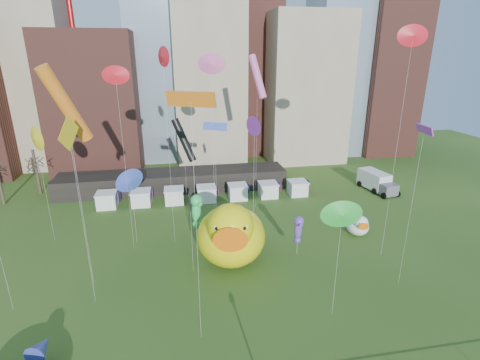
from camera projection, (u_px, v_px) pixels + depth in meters
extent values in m
cube|color=gray|center=(31.00, 60.00, 69.36)|extent=(14.00, 12.00, 42.00)
cube|color=brown|center=(95.00, 104.00, 68.39)|extent=(16.00, 14.00, 26.00)
cube|color=#8C9EB2|center=(156.00, 25.00, 73.02)|extent=(12.00, 12.00, 55.00)
cube|color=gray|center=(208.00, 80.00, 74.40)|extent=(14.00, 14.00, 34.00)
cube|color=gray|center=(304.00, 89.00, 76.49)|extent=(16.00, 14.00, 30.00)
cube|color=#8C9EB2|center=(343.00, 44.00, 78.88)|extent=(14.00, 12.00, 48.00)
cube|color=brown|center=(387.00, 73.00, 80.64)|extent=(12.00, 12.00, 36.00)
cube|color=black|center=(174.00, 181.00, 61.44)|extent=(38.00, 6.00, 3.20)
cube|color=white|center=(107.00, 201.00, 54.38)|extent=(2.80, 2.80, 2.20)
cube|color=red|center=(119.00, 197.00, 54.51)|extent=(0.08, 1.40, 1.60)
cube|color=white|center=(141.00, 198.00, 55.20)|extent=(2.80, 2.80, 2.20)
cube|color=red|center=(153.00, 195.00, 55.33)|extent=(0.08, 1.40, 1.60)
cube|color=white|center=(174.00, 196.00, 56.02)|extent=(2.80, 2.80, 2.20)
cube|color=red|center=(186.00, 193.00, 56.16)|extent=(0.08, 1.40, 1.60)
cube|color=white|center=(206.00, 194.00, 56.85)|extent=(2.80, 2.80, 2.20)
cube|color=red|center=(218.00, 191.00, 56.98)|extent=(0.08, 1.40, 1.60)
cube|color=white|center=(238.00, 192.00, 57.67)|extent=(2.80, 2.80, 2.20)
cube|color=red|center=(249.00, 189.00, 57.80)|extent=(0.08, 1.40, 1.60)
cube|color=white|center=(268.00, 190.00, 58.49)|extent=(2.80, 2.80, 2.20)
cube|color=red|center=(279.00, 187.00, 58.62)|extent=(0.08, 1.40, 1.60)
cube|color=white|center=(297.00, 188.00, 59.31)|extent=(2.80, 2.80, 2.20)
cube|color=red|center=(308.00, 185.00, 59.44)|extent=(0.08, 1.40, 1.60)
cylinder|color=#382B21|center=(37.00, 172.00, 58.98)|extent=(0.44, 0.44, 7.50)
ellipsoid|color=yellow|center=(231.00, 235.00, 39.67)|extent=(8.83, 9.93, 6.24)
ellipsoid|color=yellow|center=(231.00, 223.00, 42.98)|extent=(2.29, 1.91, 2.53)
sphere|color=yellow|center=(231.00, 226.00, 36.21)|extent=(5.36, 5.36, 4.69)
cone|color=orange|center=(231.00, 237.00, 34.38)|extent=(2.88, 2.49, 2.58)
sphere|color=white|center=(217.00, 227.00, 34.76)|extent=(0.84, 0.84, 0.84)
sphere|color=white|center=(244.00, 226.00, 34.81)|extent=(0.84, 0.84, 0.84)
sphere|color=black|center=(217.00, 228.00, 34.39)|extent=(0.42, 0.42, 0.42)
sphere|color=black|center=(244.00, 228.00, 34.43)|extent=(0.42, 0.42, 0.42)
ellipsoid|color=white|center=(357.00, 226.00, 46.24)|extent=(3.25, 3.66, 2.33)
ellipsoid|color=white|center=(354.00, 222.00, 47.48)|extent=(0.85, 0.70, 0.94)
sphere|color=white|center=(361.00, 223.00, 44.95)|extent=(1.97, 1.97, 1.75)
cone|color=orange|center=(363.00, 226.00, 44.27)|extent=(1.06, 0.91, 0.96)
sphere|color=white|center=(359.00, 223.00, 44.40)|extent=(0.32, 0.32, 0.32)
sphere|color=white|center=(366.00, 223.00, 44.44)|extent=(0.32, 0.32, 0.32)
sphere|color=black|center=(359.00, 223.00, 44.26)|extent=(0.16, 0.16, 0.16)
sphere|color=black|center=(367.00, 223.00, 44.30)|extent=(0.16, 0.16, 0.16)
cylinder|color=silver|center=(197.00, 229.00, 43.08)|extent=(0.03, 0.03, 4.45)
ellipsoid|color=green|center=(196.00, 212.00, 42.34)|extent=(1.34, 1.22, 2.79)
sphere|color=green|center=(196.00, 201.00, 41.71)|extent=(1.82, 1.82, 1.42)
cone|color=green|center=(196.00, 203.00, 41.14)|extent=(0.77, 1.01, 0.50)
sphere|color=green|center=(197.00, 224.00, 42.92)|extent=(1.00, 1.00, 1.00)
cylinder|color=silver|center=(297.00, 242.00, 41.44)|extent=(0.03, 0.03, 3.07)
ellipsoid|color=#603EBA|center=(298.00, 230.00, 40.93)|extent=(0.91, 0.76, 2.22)
sphere|color=#603EBA|center=(299.00, 221.00, 40.40)|extent=(1.20, 1.20, 1.13)
cone|color=#603EBA|center=(301.00, 224.00, 39.95)|extent=(0.44, 0.73, 0.40)
sphere|color=#603EBA|center=(297.00, 240.00, 41.40)|extent=(0.79, 0.79, 0.79)
cone|color=#48328A|center=(41.00, 347.00, 26.69)|extent=(1.98, 2.14, 1.58)
cube|color=silver|center=(374.00, 179.00, 61.58)|extent=(3.65, 6.02, 2.82)
cube|color=#595960|center=(388.00, 190.00, 58.56)|extent=(2.91, 2.45, 1.80)
cylinder|color=black|center=(374.00, 191.00, 59.73)|extent=(0.45, 1.05, 1.02)
cylinder|color=black|center=(388.00, 189.00, 60.64)|extent=(0.45, 1.05, 1.02)
cylinder|color=black|center=(359.00, 184.00, 63.13)|extent=(0.45, 1.05, 1.02)
cylinder|color=black|center=(373.00, 182.00, 64.04)|extent=(0.45, 1.05, 1.02)
cylinder|color=silver|center=(395.00, 156.00, 37.88)|extent=(0.02, 0.02, 23.63)
cone|color=red|center=(413.00, 36.00, 33.98)|extent=(2.06, 0.46, 2.05)
cylinder|color=silver|center=(256.00, 145.00, 52.02)|extent=(0.02, 0.02, 19.06)
cylinder|color=pink|center=(258.00, 77.00, 48.87)|extent=(2.49, 3.54, 5.91)
cylinder|color=silver|center=(186.00, 181.00, 48.86)|extent=(0.02, 0.02, 11.37)
cylinder|color=black|center=(184.00, 140.00, 46.98)|extent=(3.39, 2.62, 5.76)
cylinder|color=silver|center=(83.00, 224.00, 31.27)|extent=(0.02, 0.02, 16.04)
cube|color=yellow|center=(69.00, 133.00, 28.63)|extent=(0.96, 2.73, 2.87)
cylinder|color=silver|center=(216.00, 185.00, 43.20)|extent=(0.02, 0.02, 14.24)
cube|color=blue|center=(215.00, 126.00, 40.85)|extent=(2.69, 1.71, 0.87)
cylinder|color=silver|center=(197.00, 232.00, 26.47)|extent=(0.02, 0.02, 19.22)
cube|color=orange|center=(191.00, 99.00, 23.30)|extent=(3.28, 1.91, 1.04)
cylinder|color=silver|center=(253.00, 199.00, 37.58)|extent=(0.02, 0.02, 15.36)
cone|color=purple|center=(254.00, 126.00, 35.04)|extent=(0.79, 1.91, 1.93)
cylinder|color=silver|center=(169.00, 157.00, 41.09)|extent=(0.02, 0.02, 21.73)
cone|color=red|center=(162.00, 57.00, 37.50)|extent=(1.06, 2.05, 2.11)
cylinder|color=silver|center=(213.00, 158.00, 42.11)|extent=(0.02, 0.02, 20.99)
cone|color=pink|center=(211.00, 64.00, 38.64)|extent=(2.03, 1.32, 2.18)
cylinder|color=silver|center=(192.00, 236.00, 37.31)|extent=(0.02, 0.02, 8.30)
cube|color=black|center=(190.00, 199.00, 35.94)|extent=(0.15, 2.58, 2.58)
cylinder|color=silver|center=(337.00, 267.00, 30.69)|extent=(0.02, 0.02, 9.71)
cone|color=green|center=(342.00, 215.00, 29.09)|extent=(2.38, 0.51, 2.36)
cylinder|color=silver|center=(46.00, 192.00, 42.91)|extent=(0.02, 0.02, 12.94)
cone|color=yellow|center=(35.00, 139.00, 40.78)|extent=(1.97, 2.55, 2.88)
cylinder|color=silver|center=(134.00, 213.00, 43.02)|extent=(0.02, 0.02, 8.15)
cone|color=blue|center=(131.00, 181.00, 41.68)|extent=(2.06, 2.16, 2.66)
cylinder|color=silver|center=(81.00, 202.00, 33.62)|extent=(0.02, 0.02, 17.90)
cylinder|color=orange|center=(66.00, 105.00, 30.67)|extent=(3.83, 3.45, 6.82)
cylinder|color=silver|center=(410.00, 212.00, 34.07)|extent=(0.02, 0.02, 15.76)
cube|color=purple|center=(425.00, 129.00, 31.47)|extent=(0.63, 2.49, 0.76)
cylinder|color=silver|center=(126.00, 169.00, 39.99)|extent=(0.02, 0.02, 19.94)
cone|color=red|center=(115.00, 75.00, 36.70)|extent=(1.93, 0.56, 1.92)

